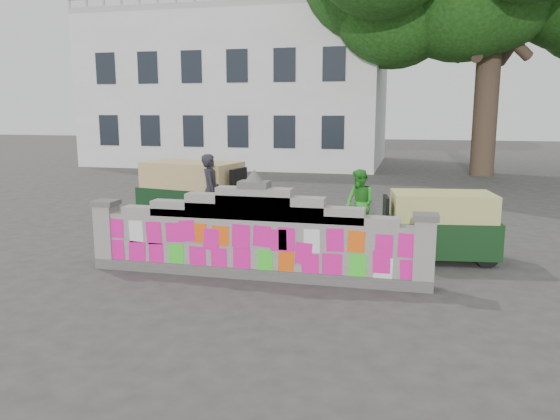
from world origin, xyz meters
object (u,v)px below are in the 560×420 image
(rickshaw_right, at_px, (438,225))
(pedestrian, at_px, (359,203))
(cyclist_rider, at_px, (211,200))
(cyclist_bike, at_px, (211,215))
(rickshaw_left, at_px, (196,193))

(rickshaw_right, bearing_deg, pedestrian, -52.81)
(cyclist_rider, distance_m, rickshaw_right, 5.41)
(rickshaw_right, bearing_deg, cyclist_rider, -18.59)
(cyclist_rider, distance_m, pedestrian, 3.63)
(cyclist_bike, xyz_separation_m, cyclist_rider, (0.00, 0.00, 0.36))
(pedestrian, bearing_deg, cyclist_rider, -118.92)
(cyclist_rider, xyz_separation_m, rickshaw_right, (5.32, -0.97, -0.15))
(cyclist_rider, height_order, pedestrian, cyclist_rider)
(cyclist_rider, bearing_deg, pedestrian, -100.54)
(cyclist_bike, relative_size, rickshaw_right, 0.76)
(rickshaw_left, bearing_deg, cyclist_bike, -40.33)
(cyclist_rider, distance_m, rickshaw_left, 1.29)
(cyclist_bike, bearing_deg, pedestrian, -100.54)
(cyclist_rider, bearing_deg, rickshaw_left, 15.92)
(cyclist_bike, distance_m, rickshaw_right, 5.41)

